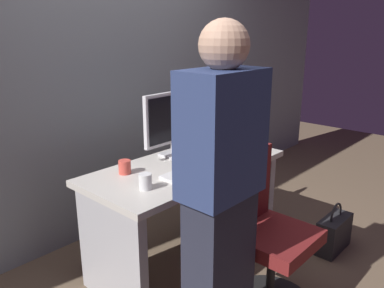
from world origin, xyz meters
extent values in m
plane|color=brown|center=(0.00, 0.00, 0.00)|extent=(9.00, 9.00, 0.00)
cube|color=gray|center=(0.00, 0.85, 1.50)|extent=(6.40, 0.10, 3.00)
cube|color=beige|center=(0.00, 0.00, 0.71)|extent=(1.40, 0.66, 0.04)
cube|color=#B2B2B7|center=(-0.64, 0.00, 0.34)|extent=(0.06, 0.58, 0.69)
cube|color=#B2B2B7|center=(0.64, 0.00, 0.34)|extent=(0.06, 0.58, 0.69)
cylinder|color=black|center=(-0.03, -0.70, 0.23)|extent=(0.05, 0.05, 0.39)
cube|color=maroon|center=(-0.03, -0.70, 0.46)|extent=(0.44, 0.44, 0.08)
cube|color=maroon|center=(-0.03, -0.51, 0.72)|extent=(0.40, 0.06, 0.44)
cube|color=#262838|center=(-0.45, -0.65, 0.42)|extent=(0.34, 0.20, 0.85)
cube|color=navy|center=(-0.45, -0.65, 1.14)|extent=(0.40, 0.24, 0.58)
sphere|color=tan|center=(-0.45, -0.65, 1.53)|extent=(0.22, 0.22, 0.22)
cube|color=silver|center=(0.09, 0.20, 0.73)|extent=(0.20, 0.14, 0.02)
cube|color=silver|center=(0.09, 0.20, 0.78)|extent=(0.04, 0.03, 0.08)
cube|color=silver|center=(0.09, 0.20, 1.00)|extent=(0.54, 0.04, 0.36)
cube|color=black|center=(0.09, 0.19, 1.00)|extent=(0.50, 0.01, 0.32)
cube|color=white|center=(-0.09, -0.12, 0.74)|extent=(0.43, 0.14, 0.02)
ellipsoid|color=white|center=(0.19, -0.13, 0.74)|extent=(0.06, 0.10, 0.03)
cylinder|color=silver|center=(-0.46, -0.12, 0.77)|extent=(0.07, 0.07, 0.09)
cylinder|color=#D84C3F|center=(-0.39, 0.16, 0.77)|extent=(0.08, 0.08, 0.09)
cube|color=#338C59|center=(0.42, 0.16, 0.74)|extent=(0.20, 0.17, 0.02)
cube|color=red|center=(0.41, 0.16, 0.76)|extent=(0.19, 0.13, 0.03)
cube|color=#594C72|center=(0.43, 0.17, 0.79)|extent=(0.22, 0.16, 0.02)
cube|color=beige|center=(0.43, 0.16, 0.81)|extent=(0.22, 0.17, 0.03)
cube|color=gold|center=(0.41, 0.16, 0.85)|extent=(0.17, 0.15, 0.04)
cube|color=#3359A5|center=(0.41, 0.18, 0.89)|extent=(0.17, 0.12, 0.04)
cube|color=black|center=(0.54, -0.18, 0.73)|extent=(0.12, 0.16, 0.01)
cube|color=#262628|center=(0.83, -0.72, 0.13)|extent=(0.34, 0.14, 0.26)
torus|color=#262628|center=(0.83, -0.72, 0.29)|extent=(0.18, 0.02, 0.18)
camera|label=1|loc=(-1.78, -1.68, 1.60)|focal=36.28mm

